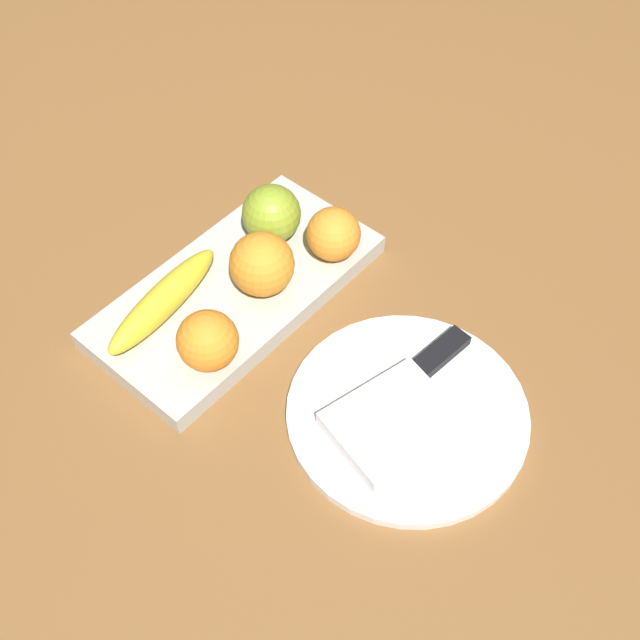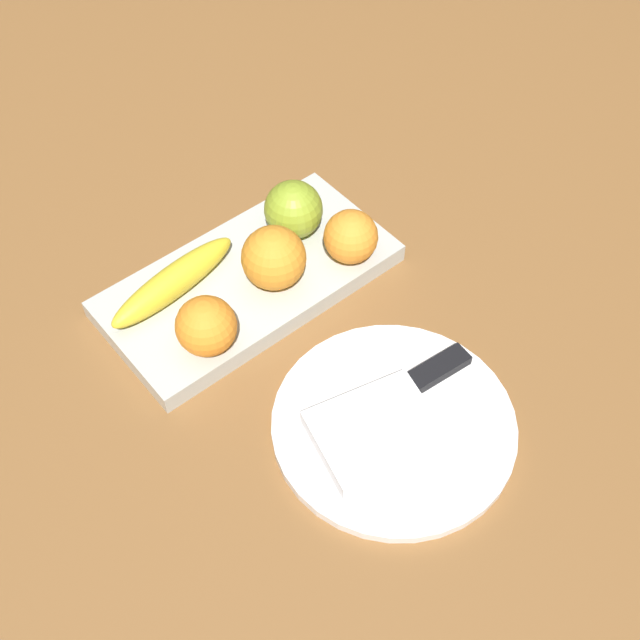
# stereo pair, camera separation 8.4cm
# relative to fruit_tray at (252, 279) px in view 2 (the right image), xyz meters

# --- Properties ---
(ground_plane) EXTENTS (2.40, 2.40, 0.00)m
(ground_plane) POSITION_rel_fruit_tray_xyz_m (0.00, -0.02, -0.01)
(ground_plane) COLOR brown
(fruit_tray) EXTENTS (0.33, 0.17, 0.02)m
(fruit_tray) POSITION_rel_fruit_tray_xyz_m (0.00, 0.00, 0.00)
(fruit_tray) COLOR #B8BCB5
(fruit_tray) RESTS_ON ground_plane
(apple) EXTENTS (0.07, 0.07, 0.07)m
(apple) POSITION_rel_fruit_tray_xyz_m (-0.08, -0.02, 0.05)
(apple) COLOR #89A229
(apple) RESTS_ON fruit_tray
(banana) EXTENTS (0.17, 0.06, 0.04)m
(banana) POSITION_rel_fruit_tray_xyz_m (0.08, -0.03, 0.03)
(banana) COLOR gold
(banana) RESTS_ON fruit_tray
(orange_near_apple) EXTENTS (0.06, 0.06, 0.06)m
(orange_near_apple) POSITION_rel_fruit_tray_xyz_m (0.10, 0.05, 0.04)
(orange_near_apple) COLOR orange
(orange_near_apple) RESTS_ON fruit_tray
(orange_near_banana) EXTENTS (0.07, 0.07, 0.07)m
(orange_near_banana) POSITION_rel_fruit_tray_xyz_m (-0.01, 0.03, 0.05)
(orange_near_banana) COLOR orange
(orange_near_banana) RESTS_ON fruit_tray
(orange_center) EXTENTS (0.06, 0.06, 0.06)m
(orange_center) POSITION_rel_fruit_tray_xyz_m (-0.10, 0.05, 0.04)
(orange_center) COLOR orange
(orange_center) RESTS_ON fruit_tray
(dinner_plate) EXTENTS (0.25, 0.25, 0.01)m
(dinner_plate) POSITION_rel_fruit_tray_xyz_m (-0.00, 0.24, -0.01)
(dinner_plate) COLOR white
(dinner_plate) RESTS_ON ground_plane
(folded_napkin) EXTENTS (0.14, 0.12, 0.02)m
(folded_napkin) POSITION_rel_fruit_tray_xyz_m (0.03, 0.24, 0.01)
(folded_napkin) COLOR white
(folded_napkin) RESTS_ON dinner_plate
(knife) EXTENTS (0.18, 0.04, 0.01)m
(knife) POSITION_rel_fruit_tray_xyz_m (-0.05, 0.23, 0.00)
(knife) COLOR silver
(knife) RESTS_ON dinner_plate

